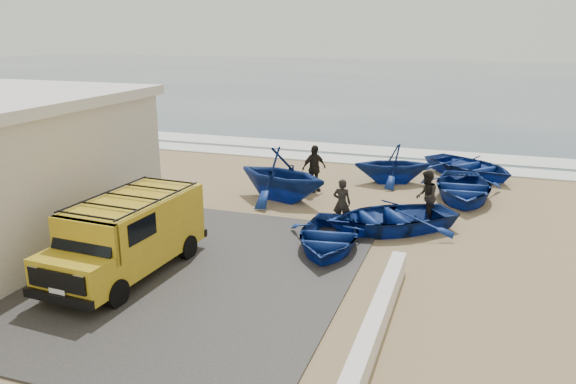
% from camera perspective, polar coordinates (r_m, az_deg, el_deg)
% --- Properties ---
extents(ground, '(160.00, 160.00, 0.00)m').
position_cam_1_polar(ground, '(16.35, -6.51, -5.67)').
color(ground, '#937B55').
extents(slab, '(12.00, 10.00, 0.05)m').
position_cam_1_polar(slab, '(15.72, -16.33, -7.10)').
color(slab, '#393734').
rests_on(slab, ground).
extents(ocean, '(180.00, 88.00, 0.01)m').
position_cam_1_polar(ocean, '(70.22, 13.68, 10.97)').
color(ocean, '#385166').
rests_on(ocean, ground).
extents(surf_line, '(180.00, 1.60, 0.06)m').
position_cam_1_polar(surf_line, '(27.17, 4.32, 3.42)').
color(surf_line, white).
rests_on(surf_line, ground).
extents(surf_wash, '(180.00, 2.20, 0.04)m').
position_cam_1_polar(surf_wash, '(29.55, 5.56, 4.43)').
color(surf_wash, white).
rests_on(surf_wash, ground).
extents(parapet, '(0.35, 6.00, 0.55)m').
position_cam_1_polar(parapet, '(12.25, 9.19, -12.31)').
color(parapet, silver).
rests_on(parapet, ground).
extents(van, '(2.14, 4.85, 2.04)m').
position_cam_1_polar(van, '(14.82, -15.89, -4.05)').
color(van, gold).
rests_on(van, ground).
extents(boat_near_left, '(3.08, 3.97, 0.75)m').
position_cam_1_polar(boat_near_left, '(16.12, 4.07, -4.49)').
color(boat_near_left, navy).
rests_on(boat_near_left, ground).
extents(boat_near_right, '(5.11, 4.81, 0.86)m').
position_cam_1_polar(boat_near_right, '(17.77, 10.31, -2.53)').
color(boat_near_right, navy).
rests_on(boat_near_right, ground).
extents(boat_mid_left, '(4.47, 4.14, 1.94)m').
position_cam_1_polar(boat_mid_left, '(20.45, -0.68, 1.84)').
color(boat_mid_left, navy).
rests_on(boat_mid_left, ground).
extents(boat_mid_right, '(3.42, 4.53, 0.89)m').
position_cam_1_polar(boat_mid_right, '(21.65, 17.32, 0.46)').
color(boat_mid_right, navy).
rests_on(boat_mid_right, ground).
extents(boat_far_left, '(3.71, 3.45, 1.60)m').
position_cam_1_polar(boat_far_left, '(23.14, 10.56, 2.85)').
color(boat_far_left, navy).
rests_on(boat_far_left, ground).
extents(boat_far_right, '(5.18, 5.04, 0.88)m').
position_cam_1_polar(boat_far_right, '(25.02, 17.95, 2.49)').
color(boat_far_right, navy).
rests_on(boat_far_right, ground).
extents(fisherman_front, '(0.58, 0.40, 1.56)m').
position_cam_1_polar(fisherman_front, '(17.82, 5.49, -1.10)').
color(fisherman_front, black).
rests_on(fisherman_front, ground).
extents(fisherman_middle, '(0.69, 0.86, 1.71)m').
position_cam_1_polar(fisherman_middle, '(18.68, 13.86, -0.44)').
color(fisherman_middle, black).
rests_on(fisherman_middle, ground).
extents(fisherman_back, '(1.02, 1.10, 1.82)m').
position_cam_1_polar(fisherman_back, '(21.56, 2.65, 2.41)').
color(fisherman_back, black).
rests_on(fisherman_back, ground).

